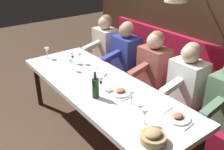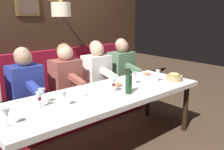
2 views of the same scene
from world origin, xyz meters
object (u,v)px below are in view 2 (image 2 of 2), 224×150
object	(u,v)px
wine_glass_2	(42,93)
wine_glass_3	(135,76)
diner_middle	(66,73)
wine_glass_1	(158,73)
wine_glass_6	(64,96)
dining_table	(105,98)
diner_nearest	(122,63)
bread_bowl	(174,77)
diner_far	(25,80)
diner_near	(97,68)
wine_bottle	(129,84)
wine_glass_5	(6,113)
wine_glass_4	(114,83)
wine_glass_0	(39,97)

from	to	relation	value
wine_glass_2	wine_glass_3	world-z (taller)	same
wine_glass_3	diner_middle	bearing A→B (deg)	31.37
diner_middle	wine_glass_1	size ratio (longest dim) A/B	4.82
wine_glass_6	dining_table	bearing A→B (deg)	-82.65
dining_table	wine_glass_3	bearing A→B (deg)	-87.42
wine_glass_1	dining_table	bearing A→B (deg)	83.11
diner_nearest	bread_bowl	size ratio (longest dim) A/B	3.60
diner_far	bread_bowl	bearing A→B (deg)	-123.32
dining_table	wine_glass_1	xyz separation A→B (m)	(-0.10, -0.84, 0.18)
diner_near	wine_glass_2	size ratio (longest dim) A/B	4.82
dining_table	wine_bottle	bearing A→B (deg)	-137.23
diner_near	diner_far	distance (m)	1.16
diner_middle	wine_glass_3	world-z (taller)	diner_middle
diner_middle	wine_glass_5	size ratio (longest dim) A/B	4.82
wine_glass_4	wine_glass_6	size ratio (longest dim) A/B	1.00
diner_near	diner_far	xyz separation A→B (m)	(0.00, 1.16, 0.00)
dining_table	wine_glass_0	world-z (taller)	wine_glass_0
diner_far	wine_glass_1	distance (m)	1.75
dining_table	bread_bowl	size ratio (longest dim) A/B	11.67
diner_far	wine_glass_5	size ratio (longest dim) A/B	4.82
wine_glass_4	wine_glass_5	bearing A→B (deg)	94.55
wine_bottle	wine_glass_1	bearing A→B (deg)	-81.54
diner_middle	wine_glass_1	distance (m)	1.30
diner_near	wine_glass_4	xyz separation A→B (m)	(-0.94, 0.48, 0.04)
diner_far	wine_glass_3	distance (m)	1.41
wine_glass_0	wine_glass_5	xyz separation A→B (m)	(-0.21, 0.38, 0.00)
dining_table	wine_glass_3	world-z (taller)	wine_glass_3
wine_glass_4	wine_bottle	size ratio (longest dim) A/B	0.55
diner_middle	wine_glass_4	distance (m)	0.94
dining_table	wine_glass_2	xyz separation A→B (m)	(0.14, 0.72, 0.18)
diner_nearest	wine_glass_0	world-z (taller)	diner_nearest
wine_glass_1	wine_glass_0	bearing A→B (deg)	84.34
wine_glass_5	bread_bowl	distance (m)	2.23
wine_glass_4	wine_glass_6	world-z (taller)	same
wine_glass_4	wine_glass_5	world-z (taller)	same
wine_bottle	wine_glass_4	bearing A→B (deg)	36.47
dining_table	diner_nearest	bearing A→B (deg)	-51.13
wine_glass_3	wine_glass_4	size ratio (longest dim) A/B	1.00
wine_glass_1	wine_glass_2	world-z (taller)	same
wine_glass_5	wine_glass_4	bearing A→B (deg)	-85.45
dining_table	wine_glass_0	size ratio (longest dim) A/B	15.66
wine_glass_4	wine_glass_6	xyz separation A→B (m)	(-0.02, 0.67, 0.00)
wine_glass_1	wine_glass_5	distance (m)	2.01
wine_glass_4	wine_glass_2	bearing A→B (deg)	76.09
diner_nearest	wine_glass_1	size ratio (longest dim) A/B	4.82
wine_glass_2	wine_bottle	world-z (taller)	wine_bottle
wine_glass_5	bread_bowl	size ratio (longest dim) A/B	0.75
diner_near	diner_middle	distance (m)	0.56
dining_table	diner_nearest	world-z (taller)	diner_nearest
wine_glass_5	wine_glass_0	bearing A→B (deg)	-60.58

